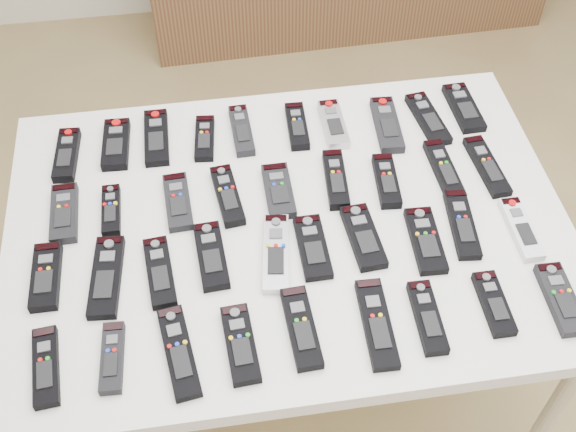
{
  "coord_description": "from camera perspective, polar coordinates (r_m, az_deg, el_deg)",
  "views": [
    {
      "loc": [
        -0.29,
        -1.07,
        2.01
      ],
      "look_at": [
        -0.14,
        -0.05,
        0.8
      ],
      "focal_mm": 45.0,
      "sensor_mm": 36.0,
      "label": 1
    }
  ],
  "objects": [
    {
      "name": "remote_21",
      "position": [
        1.53,
        -10.1,
        -4.38
      ],
      "size": [
        0.07,
        0.18,
        0.02
      ],
      "primitive_type": "cube",
      "rotation": [
        0.0,
        0.0,
        0.09
      ],
      "color": "black",
      "rests_on": "table"
    },
    {
      "name": "remote_11",
      "position": [
        1.66,
        -13.8,
        0.44
      ],
      "size": [
        0.04,
        0.14,
        0.02
      ],
      "primitive_type": "cube",
      "rotation": [
        0.0,
        0.0,
        0.0
      ],
      "color": "black",
      "rests_on": "table"
    },
    {
      "name": "remote_6",
      "position": [
        1.81,
        3.6,
        7.24
      ],
      "size": [
        0.05,
        0.16,
        0.02
      ],
      "primitive_type": "cube",
      "rotation": [
        0.0,
        0.0,
        0.01
      ],
      "color": "#B7B7BC",
      "rests_on": "table"
    },
    {
      "name": "remote_36",
      "position": [
        1.52,
        15.95,
        -6.67
      ],
      "size": [
        0.05,
        0.15,
        0.02
      ],
      "primitive_type": "cube",
      "rotation": [
        0.0,
        0.0,
        -0.01
      ],
      "color": "black",
      "rests_on": "table"
    },
    {
      "name": "remote_25",
      "position": [
        1.57,
        5.97,
        -1.66
      ],
      "size": [
        0.07,
        0.18,
        0.02
      ],
      "primitive_type": "cube",
      "rotation": [
        0.0,
        0.0,
        0.07
      ],
      "color": "black",
      "rests_on": "table"
    },
    {
      "name": "remote_10",
      "position": [
        1.68,
        -17.26,
        0.19
      ],
      "size": [
        0.06,
        0.16,
        0.02
      ],
      "primitive_type": "cube",
      "rotation": [
        0.0,
        0.0,
        0.02
      ],
      "color": "black",
      "rests_on": "table"
    },
    {
      "name": "remote_31",
      "position": [
        1.42,
        -8.61,
        -10.59
      ],
      "size": [
        0.08,
        0.21,
        0.02
      ],
      "primitive_type": "cube",
      "rotation": [
        0.0,
        0.0,
        0.14
      ],
      "color": "black",
      "rests_on": "table"
    },
    {
      "name": "remote_37",
      "position": [
        1.57,
        20.76,
        -6.15
      ],
      "size": [
        0.06,
        0.17,
        0.02
      ],
      "primitive_type": "cube",
      "rotation": [
        0.0,
        0.0,
        -0.03
      ],
      "color": "black",
      "rests_on": "table"
    },
    {
      "name": "remote_9",
      "position": [
        1.91,
        13.71,
        8.31
      ],
      "size": [
        0.07,
        0.17,
        0.02
      ],
      "primitive_type": "cube",
      "rotation": [
        0.0,
        0.0,
        0.03
      ],
      "color": "black",
      "rests_on": "table"
    },
    {
      "name": "remote_29",
      "position": [
        1.46,
        -18.59,
        -11.21
      ],
      "size": [
        0.06,
        0.17,
        0.02
      ],
      "primitive_type": "cube",
      "rotation": [
        0.0,
        0.0,
        0.09
      ],
      "color": "black",
      "rests_on": "table"
    },
    {
      "name": "remote_14",
      "position": [
        1.65,
        -0.75,
        1.99
      ],
      "size": [
        0.06,
        0.16,
        0.02
      ],
      "primitive_type": "cube",
      "rotation": [
        0.0,
        0.0,
        0.0
      ],
      "color": "black",
      "rests_on": "table"
    },
    {
      "name": "remote_19",
      "position": [
        1.58,
        -18.58,
        -4.55
      ],
      "size": [
        0.06,
        0.16,
        0.02
      ],
      "primitive_type": "cube",
      "rotation": [
        0.0,
        0.0,
        -0.01
      ],
      "color": "black",
      "rests_on": "table"
    },
    {
      "name": "remote_34",
      "position": [
        1.45,
        7.03,
        -8.44
      ],
      "size": [
        0.06,
        0.2,
        0.02
      ],
      "primitive_type": "cube",
      "rotation": [
        0.0,
        0.0,
        -0.03
      ],
      "color": "black",
      "rests_on": "table"
    },
    {
      "name": "remote_28",
      "position": [
        1.66,
        17.94,
        -0.98
      ],
      "size": [
        0.05,
        0.17,
        0.02
      ],
      "primitive_type": "cube",
      "rotation": [
        0.0,
        0.0,
        -0.0
      ],
      "color": "silver",
      "rests_on": "table"
    },
    {
      "name": "remote_24",
      "position": [
        1.55,
        1.96,
        -2.48
      ],
      "size": [
        0.06,
        0.17,
        0.02
      ],
      "primitive_type": "cube",
      "rotation": [
        0.0,
        0.0,
        0.01
      ],
      "color": "black",
      "rests_on": "table"
    },
    {
      "name": "remote_5",
      "position": [
        1.81,
        0.72,
        7.11
      ],
      "size": [
        0.05,
        0.16,
        0.02
      ],
      "primitive_type": "cube",
      "rotation": [
        0.0,
        0.0,
        -0.04
      ],
      "color": "black",
      "rests_on": "table"
    },
    {
      "name": "remote_26",
      "position": [
        1.59,
        10.81,
        -1.9
      ],
      "size": [
        0.07,
        0.18,
        0.02
      ],
      "primitive_type": "cube",
      "rotation": [
        0.0,
        0.0,
        -0.05
      ],
      "color": "black",
      "rests_on": "table"
    },
    {
      "name": "remote_27",
      "position": [
        1.63,
        13.58,
        -0.63
      ],
      "size": [
        0.07,
        0.19,
        0.02
      ],
      "primitive_type": "cube",
      "rotation": [
        0.0,
        0.0,
        -0.11
      ],
      "color": "black",
      "rests_on": "table"
    },
    {
      "name": "table",
      "position": [
        1.65,
        0.0,
        -1.75
      ],
      "size": [
        1.25,
        0.88,
        0.78
      ],
      "color": "white",
      "rests_on": "ground"
    },
    {
      "name": "remote_1",
      "position": [
        1.81,
        -13.44,
        5.54
      ],
      "size": [
        0.07,
        0.16,
        0.02
      ],
      "primitive_type": "cube",
      "rotation": [
        0.0,
        0.0,
        -0.05
      ],
      "color": "black",
      "rests_on": "table"
    },
    {
      "name": "remote_16",
      "position": [
        1.69,
        7.79,
        2.77
      ],
      "size": [
        0.06,
        0.16,
        0.02
      ],
      "primitive_type": "cube",
      "rotation": [
        0.0,
        0.0,
        -0.08
      ],
      "color": "black",
      "rests_on": "table"
    },
    {
      "name": "remote_4",
      "position": [
        1.8,
        -3.69,
        6.76
      ],
      "size": [
        0.05,
        0.17,
        0.02
      ],
      "primitive_type": "cube",
      "rotation": [
        0.0,
        0.0,
        0.03
      ],
      "color": "black",
      "rests_on": "table"
    },
    {
      "name": "remote_15",
      "position": [
        1.68,
        3.8,
        2.91
      ],
      "size": [
        0.06,
        0.18,
        0.02
      ],
      "primitive_type": "cube",
      "rotation": [
        0.0,
        0.0,
        -0.08
      ],
      "color": "black",
      "rests_on": "table"
    },
    {
      "name": "remote_35",
      "position": [
        1.47,
        10.95,
        -7.87
      ],
      "size": [
        0.05,
        0.17,
        0.02
      ],
      "primitive_type": "cube",
      "rotation": [
        0.0,
        0.0,
        -0.03
      ],
      "color": "black",
      "rests_on": "table"
    },
    {
      "name": "remote_30",
      "position": [
        1.44,
        -13.71,
        -10.81
      ],
      "size": [
        0.05,
        0.15,
        0.02
      ],
      "primitive_type": "cube",
      "rotation": [
        0.0,
        0.0,
        -0.05
      ],
      "color": "black",
      "rests_on": "table"
    },
    {
      "name": "remote_8",
      "position": [
        1.86,
        11.01,
        7.54
      ],
      "size": [
        0.07,
        0.19,
        0.02
      ],
      "primitive_type": "cube",
      "rotation": [
        0.0,
        0.0,
        0.12
      ],
      "color": "black",
      "rests_on": "table"
    },
    {
      "name": "remote_23",
      "position": [
        1.54,
        -0.96,
        -2.95
      ],
      "size": [
        0.08,
        0.21,
        0.02
      ],
      "primitive_type": "cube",
      "rotation": [
        0.0,
        0.0,
        -0.14
      ],
      "color": "#B7B7BC",
      "rests_on": "table"
    },
    {
      "name": "remote_2",
      "position": [
        1.81,
        -10.35,
        6.12
      ],
      "size": [
        0.06,
        0.19,
        0.02
      ],
      "primitive_type": "cube",
      "rotation": [
        0.0,
        0.0,
        -0.01
      ],
      "color": "black",
      "rests_on": "table"
    },
    {
      "name": "remote_32",
      "position": [
        1.42,
        -3.78,
        -10.07
      ],
      "size": [
        0.06,
        0.17,
        0.02
      ],
      "primitive_type": "cube",
      "rotation": [
        0.0,
        0.0,
        0.06
      ],
      "color": "black",
      "rests_on": "table"
    },
    {
      "name": "remote_3",
      "position": [
        1.79,
        -6.61,
        6.12
      ],
      "size": [
        0.06,
        0.15,
        0.02
      ],
      "primitive_type": "cube",
      "rotation": [
        0.0,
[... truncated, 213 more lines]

